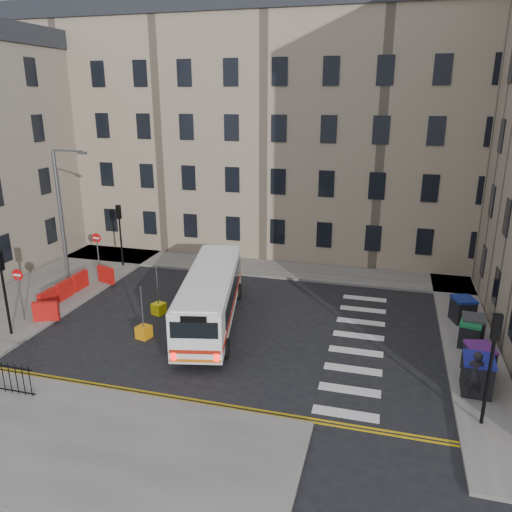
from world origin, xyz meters
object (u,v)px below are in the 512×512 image
at_px(wheelie_bin_a, 477,375).
at_px(wheelie_bin_d, 472,329).
at_px(wheelie_bin_b, 479,360).
at_px(bollard_yellow, 159,309).
at_px(bus, 211,295).
at_px(wheelie_bin_e, 463,310).
at_px(pedestrian, 475,375).
at_px(bollard_chevron, 144,332).
at_px(wheelie_bin_c, 470,334).
at_px(streetlamp, 61,218).

xyz_separation_m(wheelie_bin_a, wheelie_bin_d, (0.40, 4.34, -0.08)).
height_order(wheelie_bin_a, wheelie_bin_d, wheelie_bin_a).
bearing_deg(wheelie_bin_b, bollard_yellow, 158.57).
distance_m(bus, wheelie_bin_b, 12.37).
bearing_deg(wheelie_bin_d, wheelie_bin_e, 99.06).
distance_m(wheelie_bin_b, pedestrian, 1.93).
bearing_deg(wheelie_bin_d, bollard_chevron, -162.61).
xyz_separation_m(wheelie_bin_c, pedestrian, (-0.42, -4.39, 0.39)).
relative_size(wheelie_bin_a, pedestrian, 0.73).
relative_size(wheelie_bin_b, wheelie_bin_d, 1.08).
distance_m(bollard_yellow, bollard_chevron, 2.75).
bearing_deg(streetlamp, wheelie_bin_b, -10.68).
relative_size(streetlamp, bus, 0.81).
bearing_deg(bollard_yellow, pedestrian, -15.83).
height_order(wheelie_bin_a, wheelie_bin_e, wheelie_bin_a).
xyz_separation_m(wheelie_bin_c, wheelie_bin_d, (0.17, 0.47, 0.05)).
xyz_separation_m(wheelie_bin_a, bollard_yellow, (-15.00, 3.67, -0.56)).
relative_size(bus, wheelie_bin_e, 7.26).
relative_size(wheelie_bin_a, bollard_chevron, 2.36).
bearing_deg(wheelie_bin_c, bollard_yellow, -166.06).
xyz_separation_m(streetlamp, bollard_chevron, (7.18, -4.48, -4.04)).
distance_m(bus, bollard_chevron, 3.68).
bearing_deg(streetlamp, wheelie_bin_c, -4.14).
xyz_separation_m(bus, bollard_yellow, (-3.06, 0.33, -1.24)).
xyz_separation_m(wheelie_bin_e, pedestrian, (-0.42, -7.09, 0.34)).
xyz_separation_m(streetlamp, wheelie_bin_b, (21.90, -4.13, -3.54)).
distance_m(streetlamp, wheelie_bin_c, 22.24).
bearing_deg(pedestrian, bollard_chevron, -12.19).
bearing_deg(wheelie_bin_e, pedestrian, -111.55).
bearing_deg(wheelie_bin_d, wheelie_bin_c, -104.88).
bearing_deg(bollard_chevron, bollard_yellow, 101.11).
bearing_deg(bollard_chevron, bus, 43.07).
height_order(bus, wheelie_bin_d, bus).
height_order(wheelie_bin_e, pedestrian, pedestrian).
height_order(streetlamp, bus, streetlamp).
relative_size(wheelie_bin_b, pedestrian, 0.70).
distance_m(wheelie_bin_c, pedestrian, 4.43).
distance_m(wheelie_bin_b, bollard_yellow, 15.44).
height_order(wheelie_bin_d, bollard_chevron, wheelie_bin_d).
height_order(wheelie_bin_b, wheelie_bin_e, wheelie_bin_b).
bearing_deg(wheelie_bin_c, bollard_chevron, -155.65).
relative_size(wheelie_bin_d, bollard_chevron, 2.09).
height_order(bus, wheelie_bin_e, bus).
bearing_deg(bus, wheelie_bin_a, -28.07).
bearing_deg(streetlamp, pedestrian, -15.56).
bearing_deg(bus, wheelie_bin_d, -7.83).
distance_m(wheelie_bin_e, pedestrian, 7.11).
bearing_deg(wheelie_bin_b, wheelie_bin_d, 74.38).
xyz_separation_m(wheelie_bin_a, wheelie_bin_c, (0.23, 3.87, -0.13)).
height_order(wheelie_bin_d, pedestrian, pedestrian).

